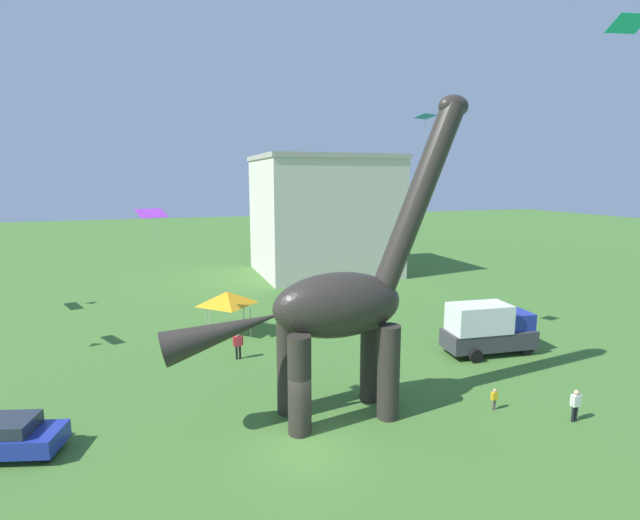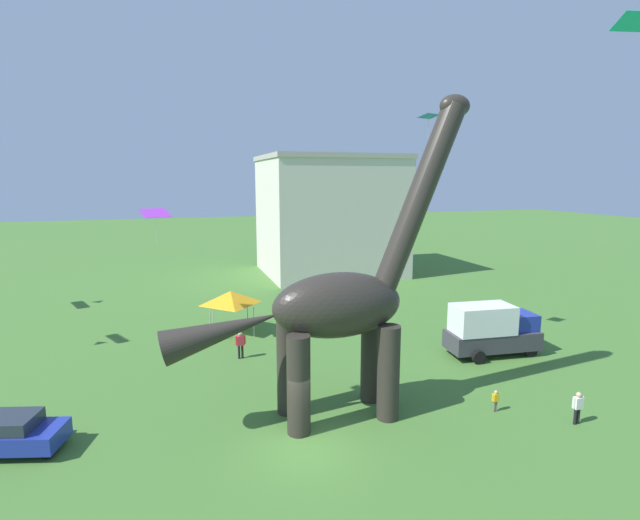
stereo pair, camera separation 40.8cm
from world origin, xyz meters
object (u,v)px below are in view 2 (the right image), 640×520
at_px(person_far_spectator, 240,342).
at_px(festival_canopy_tent, 231,298).
at_px(dinosaur_sculpture, 336,305).
at_px(kite_mid_center, 155,213).
at_px(kite_drifting, 429,116).
at_px(person_strolling_adult, 578,405).
at_px(parked_sedan_left, 7,434).
at_px(kite_trailing, 634,22).
at_px(person_photographer, 496,399).
at_px(parked_box_truck, 491,329).

relative_size(person_far_spectator, festival_canopy_tent, 0.53).
height_order(dinosaur_sculpture, person_far_spectator, dinosaur_sculpture).
relative_size(dinosaur_sculpture, person_far_spectator, 8.57).
bearing_deg(kite_mid_center, kite_drifting, -15.50).
bearing_deg(person_strolling_adult, kite_mid_center, 179.34).
xyz_separation_m(person_strolling_adult, person_far_spectator, (-13.00, 12.27, 0.11)).
relative_size(parked_sedan_left, kite_trailing, 2.47).
bearing_deg(person_strolling_adult, person_far_spectator, 176.48).
height_order(dinosaur_sculpture, festival_canopy_tent, dinosaur_sculpture).
height_order(person_photographer, person_strolling_adult, person_strolling_adult).
height_order(dinosaur_sculpture, kite_trailing, kite_trailing).
bearing_deg(parked_sedan_left, person_strolling_adult, 3.09).
bearing_deg(kite_trailing, festival_canopy_tent, 140.91).
bearing_deg(kite_mid_center, festival_canopy_tent, 27.62).
xyz_separation_m(dinosaur_sculpture, parked_sedan_left, (-13.34, 1.09, -4.40)).
distance_m(parked_sedan_left, parked_box_truck, 25.13).
distance_m(parked_sedan_left, person_photographer, 20.74).
xyz_separation_m(person_far_spectator, kite_mid_center, (-4.47, 2.65, 7.66)).
relative_size(parked_sedan_left, person_far_spectator, 2.69).
relative_size(parked_sedan_left, parked_box_truck, 0.78).
relative_size(dinosaur_sculpture, person_strolling_adult, 9.64).
bearing_deg(festival_canopy_tent, kite_trailing, -39.09).
xyz_separation_m(dinosaur_sculpture, kite_mid_center, (-7.61, 10.92, 3.47)).
bearing_deg(parked_box_truck, person_photographer, -119.99).
relative_size(person_far_spectator, kite_mid_center, 0.80).
height_order(parked_box_truck, kite_trailing, kite_trailing).
bearing_deg(dinosaur_sculpture, parked_box_truck, 50.08).
bearing_deg(kite_mid_center, person_far_spectator, -30.60).
bearing_deg(person_photographer, festival_canopy_tent, 39.31).
height_order(parked_box_truck, person_far_spectator, parked_box_truck).
xyz_separation_m(festival_canopy_tent, kite_trailing, (17.45, -14.18, 15.42)).
xyz_separation_m(dinosaur_sculpture, parked_box_truck, (11.58, 4.22, -3.56)).
bearing_deg(kite_drifting, person_strolling_adult, -80.38).
xyz_separation_m(person_strolling_adult, kite_mid_center, (-17.47, 14.92, 7.77)).
distance_m(person_far_spectator, kite_trailing, 26.05).
distance_m(parked_sedan_left, festival_canopy_tent, 16.08).
height_order(kite_mid_center, kite_drifting, kite_drifting).
relative_size(festival_canopy_tent, kite_trailing, 1.72).
xyz_separation_m(parked_sedan_left, person_far_spectator, (10.21, 7.19, 0.21)).
bearing_deg(kite_drifting, kite_mid_center, 164.50).
xyz_separation_m(dinosaur_sculpture, person_strolling_adult, (9.86, -3.99, -4.30)).
distance_m(parked_box_truck, person_far_spectator, 15.27).
height_order(parked_sedan_left, person_far_spectator, person_far_spectator).
height_order(person_strolling_adult, kite_mid_center, kite_mid_center).
xyz_separation_m(person_strolling_adult, festival_canopy_tent, (-12.90, 17.31, 1.64)).
distance_m(parked_sedan_left, kite_mid_center, 13.84).
bearing_deg(kite_trailing, parked_sedan_left, 175.97).
distance_m(dinosaur_sculpture, kite_trailing, 19.27).
height_order(dinosaur_sculpture, parked_box_truck, dinosaur_sculpture).
relative_size(person_strolling_adult, kite_drifting, 1.04).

